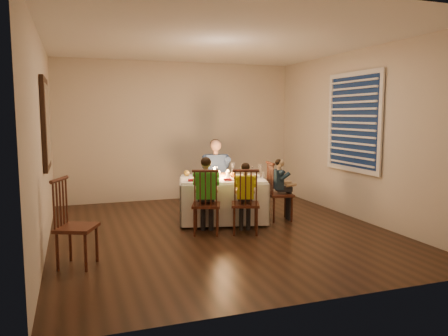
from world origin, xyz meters
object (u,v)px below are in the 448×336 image
object	(u,v)px
chair_adult	(216,212)
chair_near_left	(206,234)
adult	(216,212)
chair_extra	(78,266)
child_green	(206,234)
child_yellow	(245,233)
chair_end	(279,220)
serving_bowl	(199,175)
dining_table	(222,191)
chair_near_right	(245,233)
child_teal	(279,220)

from	to	relation	value
chair_adult	chair_near_left	distance (m)	1.37
chair_near_left	adult	world-z (taller)	adult
chair_extra	child_green	world-z (taller)	child_green
child_yellow	chair_adult	bearing A→B (deg)	-71.28
child_green	chair_adult	bearing A→B (deg)	-93.71
chair_end	child_green	world-z (taller)	child_green
child_green	serving_bowl	xyz separation A→B (m)	(0.15, 0.90, 0.69)
chair_adult	child_green	size ratio (longest dim) A/B	0.86
chair_near_left	child_yellow	size ratio (longest dim) A/B	0.93
chair_extra	child_yellow	bearing A→B (deg)	-50.45
chair_adult	serving_bowl	size ratio (longest dim) A/B	4.47
adult	serving_bowl	bearing A→B (deg)	-128.06
chair_extra	child_yellow	size ratio (longest dim) A/B	0.98
dining_table	child_yellow	bearing A→B (deg)	-70.74
dining_table	chair_adult	bearing A→B (deg)	94.02
dining_table	chair_end	xyz separation A→B (m)	(0.86, -0.22, -0.47)
chair_end	child_yellow	bearing A→B (deg)	131.76
chair_extra	chair_end	bearing A→B (deg)	-45.31
chair_end	chair_extra	xyz separation A→B (m)	(-2.97, -1.16, 0.00)
chair_near_right	chair_extra	bearing A→B (deg)	36.45
chair_adult	serving_bowl	xyz separation A→B (m)	(-0.39, -0.36, 0.69)
chair_adult	adult	xyz separation A→B (m)	(0.00, 0.00, 0.00)
child_teal	serving_bowl	size ratio (longest dim) A/B	4.68
adult	chair_adult	bearing A→B (deg)	0.00
chair_adult	child_teal	size ratio (longest dim) A/B	0.96
adult	child_teal	bearing A→B (deg)	-39.75
chair_near_left	adult	xyz separation A→B (m)	(0.55, 1.26, 0.00)
chair_extra	child_green	bearing A→B (deg)	-41.82
chair_near_left	child_teal	size ratio (longest dim) A/B	0.96
chair_adult	child_yellow	size ratio (longest dim) A/B	0.93
child_green	child_teal	distance (m)	1.35
chair_end	child_yellow	distance (m)	0.94
chair_near_right	serving_bowl	world-z (taller)	serving_bowl
dining_table	chair_adult	distance (m)	0.81
adult	chair_near_left	bearing A→B (deg)	-103.85
child_green	child_yellow	bearing A→B (deg)	-175.38
dining_table	child_green	world-z (taller)	dining_table
dining_table	adult	distance (m)	0.81
chair_near_left	child_yellow	bearing A→B (deg)	-175.38
chair_extra	dining_table	bearing A→B (deg)	-33.38
chair_near_left	child_green	distance (m)	0.00
dining_table	chair_extra	bearing A→B (deg)	-133.05
chair_extra	serving_bowl	world-z (taller)	serving_bowl
chair_near_left	chair_end	bearing A→B (deg)	-143.57
child_green	serving_bowl	distance (m)	1.15
chair_near_right	chair_end	xyz separation A→B (m)	(0.78, 0.53, 0.00)
chair_adult	child_green	world-z (taller)	child_green
chair_extra	child_yellow	world-z (taller)	child_yellow
chair_near_right	serving_bowl	bearing A→B (deg)	-50.85
chair_near_right	chair_extra	distance (m)	2.27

